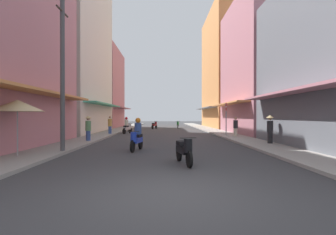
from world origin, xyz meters
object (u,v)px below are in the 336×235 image
object	(u,v)px
motorbike_black	(184,150)
motorbike_maroon	(155,125)
motorbike_blue	(137,136)
street_sign_no_entry	(226,115)
pedestrian_midway	(88,127)
pedestrian_far	(110,125)
utility_pole	(63,74)
motorbike_green	(178,124)
vendor_umbrella	(17,106)
pedestrian_crossing	(236,127)
pedestrian_foreground	(270,128)
motorbike_silver	(127,126)

from	to	relation	value
motorbike_black	motorbike_maroon	world-z (taller)	same
motorbike_blue	street_sign_no_entry	distance (m)	8.68
motorbike_blue	pedestrian_midway	distance (m)	5.12
pedestrian_far	utility_pole	world-z (taller)	utility_pole
motorbike_green	vendor_umbrella	xyz separation A→B (m)	(-7.66, -24.73, 1.56)
motorbike_maroon	motorbike_green	bearing A→B (deg)	32.45
pedestrian_crossing	utility_pole	world-z (taller)	utility_pole
motorbike_black	pedestrian_far	distance (m)	14.56
pedestrian_foreground	pedestrian_midway	world-z (taller)	pedestrian_foreground
pedestrian_far	motorbike_blue	bearing A→B (deg)	-71.08
motorbike_silver	pedestrian_far	xyz separation A→B (m)	(-1.28, -1.64, 0.13)
motorbike_blue	street_sign_no_entry	xyz separation A→B (m)	(5.89, 6.30, 1.01)
motorbike_silver	motorbike_green	size ratio (longest dim) A/B	0.96
motorbike_maroon	pedestrian_midway	xyz separation A→B (m)	(-3.57, -16.71, 0.44)
motorbike_maroon	motorbike_black	bearing A→B (deg)	-85.52
motorbike_silver	motorbike_green	distance (m)	12.11
motorbike_blue	motorbike_black	bearing A→B (deg)	-60.37
motorbike_black	pedestrian_crossing	world-z (taller)	pedestrian_crossing
utility_pole	motorbike_maroon	bearing A→B (deg)	81.17
pedestrian_midway	pedestrian_far	world-z (taller)	pedestrian_midway
motorbike_maroon	pedestrian_far	bearing A→B (deg)	-108.71
motorbike_blue	motorbike_green	size ratio (longest dim) A/B	0.99
vendor_umbrella	utility_pole	distance (m)	2.34
motorbike_maroon	motorbike_silver	size ratio (longest dim) A/B	1.00
pedestrian_midway	pedestrian_far	distance (m)	6.26
pedestrian_far	street_sign_no_entry	distance (m)	10.08
pedestrian_foreground	pedestrian_crossing	world-z (taller)	pedestrian_foreground
motorbike_maroon	pedestrian_midway	size ratio (longest dim) A/B	1.03
vendor_umbrella	utility_pole	world-z (taller)	utility_pole
pedestrian_midway	pedestrian_crossing	world-z (taller)	pedestrian_midway
pedestrian_crossing	vendor_umbrella	size ratio (longest dim) A/B	0.70
motorbike_black	motorbike_silver	distance (m)	15.71
motorbike_maroon	motorbike_blue	bearing A→B (deg)	-90.30
motorbike_silver	utility_pole	bearing A→B (deg)	-94.80
motorbike_blue	motorbike_maroon	world-z (taller)	motorbike_blue
pedestrian_foreground	pedestrian_midway	distance (m)	10.91
pedestrian_foreground	motorbike_silver	bearing A→B (deg)	134.33
motorbike_maroon	pedestrian_foreground	distance (m)	19.86
motorbike_blue	pedestrian_crossing	xyz separation A→B (m)	(6.77, 6.90, 0.09)
motorbike_black	street_sign_no_entry	world-z (taller)	street_sign_no_entry
motorbike_silver	pedestrian_crossing	bearing A→B (deg)	-28.07
pedestrian_crossing	street_sign_no_entry	bearing A→B (deg)	-145.45
utility_pole	vendor_umbrella	bearing A→B (deg)	-130.35
pedestrian_crossing	street_sign_no_entry	world-z (taller)	street_sign_no_entry
pedestrian_foreground	pedestrian_far	bearing A→B (deg)	143.17
motorbike_green	pedestrian_crossing	world-z (taller)	pedestrian_crossing
motorbike_blue	motorbike_silver	xyz separation A→B (m)	(-2.16, 11.67, 0.00)
motorbike_blue	pedestrian_crossing	world-z (taller)	pedestrian_crossing
motorbike_silver	street_sign_no_entry	world-z (taller)	street_sign_no_entry
motorbike_green	street_sign_no_entry	xyz separation A→B (m)	(2.63, -16.19, 1.21)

